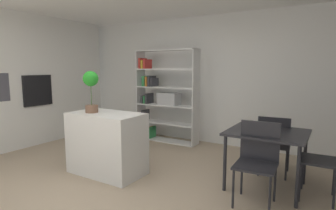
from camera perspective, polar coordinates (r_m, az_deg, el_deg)
name	(u,v)px	position (r m, az deg, el deg)	size (l,w,h in m)	color
ground_plane	(113,188)	(3.88, -11.41, -16.52)	(9.54, 9.54, 0.00)	tan
back_partition	(202,80)	(5.90, 7.13, 5.15)	(6.93, 0.06, 2.65)	white
built_in_oven	(38,90)	(6.17, -25.44, 2.77)	(0.06, 0.62, 0.62)	black
kitchen_island	(107,143)	(4.25, -12.58, -7.77)	(1.12, 0.62, 0.92)	white
potted_plant_on_island	(91,86)	(4.22, -15.71, 3.75)	(0.23, 0.23, 0.62)	brown
open_bookshelf	(163,97)	(5.92, -1.13, 1.73)	(1.40, 0.33, 1.96)	white
dining_table	(267,138)	(3.83, 19.87, -6.38)	(0.98, 0.88, 0.76)	#232328
dining_chair_near	(258,155)	(3.44, 18.10, -9.93)	(0.48, 0.48, 0.95)	#232328
dining_chair_far	(274,141)	(4.31, 21.15, -6.93)	(0.47, 0.48, 0.89)	#232328
dining_chair_window_side	(328,155)	(3.80, 30.34, -8.94)	(0.43, 0.46, 0.93)	#232328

